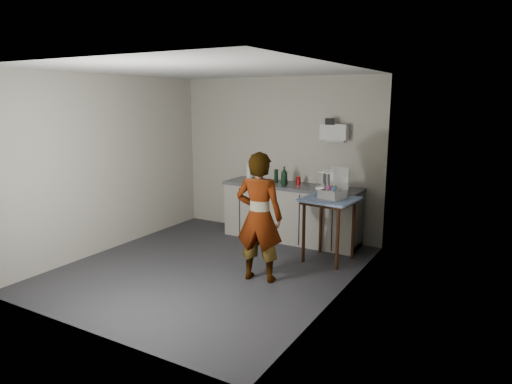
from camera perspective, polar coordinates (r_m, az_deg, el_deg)
The scene contains 15 objects.
ground at distance 6.29m, azimuth -5.80°, elevation -9.44°, with size 4.00×4.00×0.00m, color #2A2B2F.
wall_back at distance 7.63m, azimuth 2.77°, elevation 4.44°, with size 3.60×0.02×2.60m, color beige.
wall_right at distance 5.11m, azimuth 10.41°, elevation 0.70°, with size 0.02×4.00×2.60m, color beige.
wall_left at distance 7.14m, azimuth -17.80°, elevation 3.40°, with size 0.02×4.00×2.60m, color beige.
ceiling at distance 5.88m, azimuth -6.33°, elevation 14.90°, with size 3.60×4.00×0.01m, color white.
kitchen_counter at distance 7.36m, azimuth 4.44°, elevation -2.77°, with size 2.24×0.62×0.91m.
wall_shelf at distance 7.12m, azimuth 9.77°, elevation 7.39°, with size 0.42×0.18×0.37m.
side_table at distance 6.39m, azimuth 9.17°, elevation -1.77°, with size 0.76×0.76×0.90m.
standing_man at distance 5.64m, azimuth 0.40°, elevation -3.16°, with size 0.59×0.39×1.63m, color #B2A593.
soap_bottle at distance 7.18m, azimuth 3.56°, elevation 2.03°, with size 0.11×0.12×0.30m, color black.
soda_can at distance 7.26m, azimuth 5.33°, elevation 1.43°, with size 0.07×0.07×0.13m, color red.
dark_bottle at distance 7.39m, azimuth 2.53°, elevation 2.02°, with size 0.06×0.06×0.22m, color black.
paper_towel at distance 7.61m, azimuth -0.83°, elevation 2.44°, with size 0.15×0.15×0.27m.
dish_rack at distance 7.05m, azimuth 9.22°, elevation 0.98°, with size 0.37×0.28×0.26m.
bakery_box at distance 6.35m, azimuth 9.63°, elevation 0.06°, with size 0.36×0.37×0.42m.
Camera 1 is at (3.46, -4.74, 2.25)m, focal length 32.00 mm.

